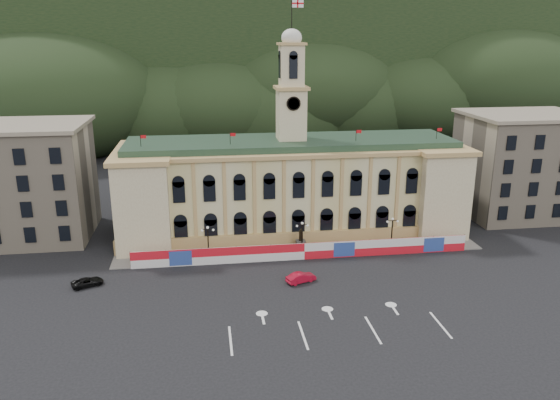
{
  "coord_description": "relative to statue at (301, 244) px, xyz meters",
  "views": [
    {
      "loc": [
        -13.93,
        -58.47,
        31.74
      ],
      "look_at": [
        -3.21,
        18.0,
        8.4
      ],
      "focal_mm": 35.0,
      "sensor_mm": 36.0,
      "label": 1
    }
  ],
  "objects": [
    {
      "name": "black_suv",
      "position": [
        -30.0,
        -7.88,
        -0.62
      ],
      "size": [
        4.88,
        5.47,
        1.13
      ],
      "primitive_type": "imported",
      "rotation": [
        0.0,
        0.0,
        1.98
      ],
      "color": "black",
      "rests_on": "ground"
    },
    {
      "name": "statue",
      "position": [
        0.0,
        0.0,
        0.0
      ],
      "size": [
        1.4,
        1.4,
        3.72
      ],
      "color": "#595651",
      "rests_on": "ground"
    },
    {
      "name": "lamp_left",
      "position": [
        -14.0,
        -1.0,
        1.89
      ],
      "size": [
        1.96,
        0.44,
        5.15
      ],
      "color": "black",
      "rests_on": "ground"
    },
    {
      "name": "lamp_right",
      "position": [
        14.0,
        -1.0,
        1.89
      ],
      "size": [
        1.96,
        0.44,
        5.15
      ],
      "color": "black",
      "rests_on": "ground"
    },
    {
      "name": "city_hall",
      "position": [
        0.0,
        9.63,
        6.66
      ],
      "size": [
        56.2,
        17.6,
        37.1
      ],
      "color": "beige",
      "rests_on": "ground"
    },
    {
      "name": "ground",
      "position": [
        0.0,
        -18.0,
        -1.19
      ],
      "size": [
        260.0,
        260.0,
        0.0
      ],
      "primitive_type": "plane",
      "color": "black",
      "rests_on": "ground"
    },
    {
      "name": "hill_ridge",
      "position": [
        0.03,
        103.99,
        18.3
      ],
      "size": [
        230.0,
        80.0,
        64.0
      ],
      "color": "black",
      "rests_on": "ground"
    },
    {
      "name": "side_building_left",
      "position": [
        -43.0,
        12.93,
        8.14
      ],
      "size": [
        21.0,
        17.0,
        18.6
      ],
      "color": "tan",
      "rests_on": "ground"
    },
    {
      "name": "lane_markings",
      "position": [
        0.0,
        -23.0,
        -1.18
      ],
      "size": [
        26.0,
        10.0,
        0.02
      ],
      "primitive_type": null,
      "color": "white",
      "rests_on": "ground"
    },
    {
      "name": "hoarding_fence",
      "position": [
        0.06,
        -2.93,
        0.06
      ],
      "size": [
        50.0,
        0.44,
        2.5
      ],
      "color": "red",
      "rests_on": "ground"
    },
    {
      "name": "lamp_center",
      "position": [
        0.0,
        -1.0,
        1.89
      ],
      "size": [
        1.96,
        0.44,
        5.15
      ],
      "color": "black",
      "rests_on": "ground"
    },
    {
      "name": "red_sedan",
      "position": [
        -1.86,
        -10.67,
        -0.51
      ],
      "size": [
        4.21,
        5.06,
        1.35
      ],
      "primitive_type": "imported",
      "rotation": [
        0.0,
        0.0,
        1.94
      ],
      "color": "#A80C22",
      "rests_on": "ground"
    },
    {
      "name": "pavement",
      "position": [
        0.0,
        -0.25,
        -1.11
      ],
      "size": [
        56.0,
        5.5,
        0.16
      ],
      "primitive_type": "cube",
      "color": "slate",
      "rests_on": "ground"
    },
    {
      "name": "side_building_right",
      "position": [
        43.0,
        12.93,
        8.14
      ],
      "size": [
        21.0,
        17.0,
        18.6
      ],
      "color": "tan",
      "rests_on": "ground"
    }
  ]
}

